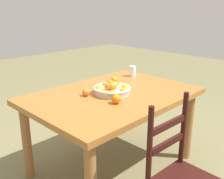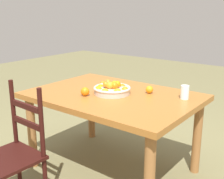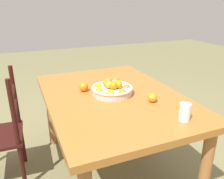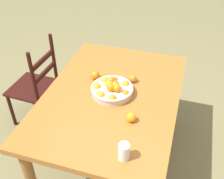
# 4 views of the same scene
# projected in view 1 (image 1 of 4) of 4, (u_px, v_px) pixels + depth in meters

# --- Properties ---
(ground_plane) EXTENTS (12.00, 12.00, 0.00)m
(ground_plane) POSITION_uv_depth(u_px,v_px,m) (113.00, 166.00, 2.65)
(ground_plane) COLOR olive
(dining_table) EXTENTS (1.51, 1.07, 0.77)m
(dining_table) POSITION_uv_depth(u_px,v_px,m) (113.00, 103.00, 2.44)
(dining_table) COLOR #A26229
(dining_table) RESTS_ON ground
(fruit_bowl) EXTENTS (0.35, 0.35, 0.14)m
(fruit_bowl) POSITION_uv_depth(u_px,v_px,m) (112.00, 89.00, 2.39)
(fruit_bowl) COLOR beige
(fruit_bowl) RESTS_ON dining_table
(orange_loose_0) EXTENTS (0.08, 0.08, 0.08)m
(orange_loose_0) POSITION_uv_depth(u_px,v_px,m) (116.00, 99.00, 2.16)
(orange_loose_0) COLOR orange
(orange_loose_0) RESTS_ON dining_table
(orange_loose_1) EXTENTS (0.07, 0.07, 0.07)m
(orange_loose_1) POSITION_uv_depth(u_px,v_px,m) (114.00, 80.00, 2.72)
(orange_loose_1) COLOR orange
(orange_loose_1) RESTS_ON dining_table
(orange_loose_2) EXTENTS (0.07, 0.07, 0.07)m
(orange_loose_2) POSITION_uv_depth(u_px,v_px,m) (86.00, 92.00, 2.34)
(orange_loose_2) COLOR orange
(orange_loose_2) RESTS_ON dining_table
(drinking_glass) EXTENTS (0.07, 0.07, 0.12)m
(drinking_glass) POSITION_uv_depth(u_px,v_px,m) (133.00, 71.00, 2.96)
(drinking_glass) COLOR silver
(drinking_glass) RESTS_ON dining_table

